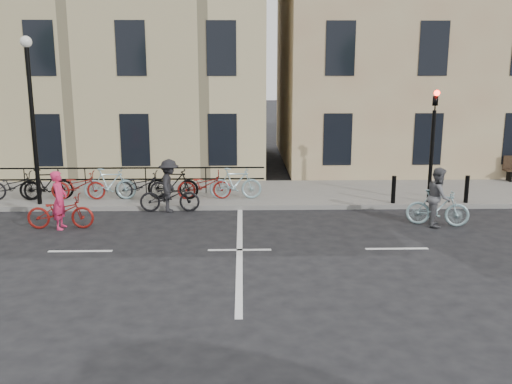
{
  "coord_description": "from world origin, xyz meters",
  "views": [
    {
      "loc": [
        0.08,
        -13.71,
        4.61
      ],
      "look_at": [
        0.46,
        1.79,
        1.1
      ],
      "focal_mm": 40.0,
      "sensor_mm": 36.0,
      "label": 1
    }
  ],
  "objects_px": {
    "cyclist_dark": "(170,191)",
    "traffic_light": "(433,132)",
    "lamp_post": "(31,100)",
    "cyclist_pink": "(60,209)",
    "cyclist_grey": "(438,202)"
  },
  "relations": [
    {
      "from": "cyclist_grey",
      "to": "cyclist_dark",
      "type": "relative_size",
      "value": 0.97
    },
    {
      "from": "lamp_post",
      "to": "cyclist_pink",
      "type": "xyz_separation_m",
      "value": [
        1.41,
        -2.34,
        -2.91
      ]
    },
    {
      "from": "traffic_light",
      "to": "cyclist_grey",
      "type": "xyz_separation_m",
      "value": [
        -0.47,
        -2.23,
        -1.76
      ]
    },
    {
      "from": "cyclist_grey",
      "to": "cyclist_dark",
      "type": "bearing_deg",
      "value": 92.94
    },
    {
      "from": "cyclist_pink",
      "to": "cyclist_dark",
      "type": "distance_m",
      "value": 3.41
    },
    {
      "from": "cyclist_pink",
      "to": "cyclist_grey",
      "type": "relative_size",
      "value": 1.03
    },
    {
      "from": "traffic_light",
      "to": "cyclist_pink",
      "type": "bearing_deg",
      "value": -168.6
    },
    {
      "from": "traffic_light",
      "to": "lamp_post",
      "type": "xyz_separation_m",
      "value": [
        -12.7,
        0.06,
        1.04
      ]
    },
    {
      "from": "traffic_light",
      "to": "lamp_post",
      "type": "height_order",
      "value": "lamp_post"
    },
    {
      "from": "cyclist_pink",
      "to": "cyclist_dark",
      "type": "relative_size",
      "value": 0.99
    },
    {
      "from": "lamp_post",
      "to": "cyclist_pink",
      "type": "relative_size",
      "value": 2.8
    },
    {
      "from": "traffic_light",
      "to": "cyclist_dark",
      "type": "xyz_separation_m",
      "value": [
        -8.42,
        -0.44,
        -1.79
      ]
    },
    {
      "from": "lamp_post",
      "to": "cyclist_grey",
      "type": "height_order",
      "value": "lamp_post"
    },
    {
      "from": "cyclist_grey",
      "to": "cyclist_pink",
      "type": "bearing_deg",
      "value": 105.87
    },
    {
      "from": "cyclist_dark",
      "to": "traffic_light",
      "type": "bearing_deg",
      "value": -87.75
    }
  ]
}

